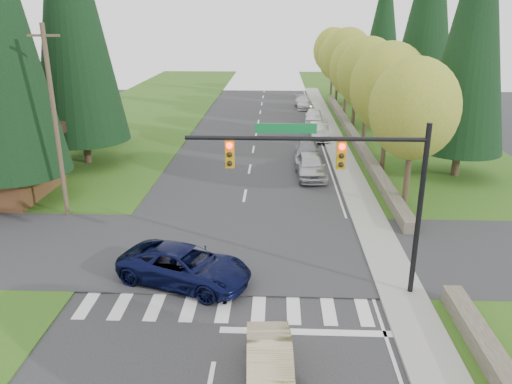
# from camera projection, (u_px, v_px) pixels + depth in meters

# --- Properties ---
(ground) EXTENTS (120.00, 120.00, 0.00)m
(ground) POSITION_uv_depth(u_px,v_px,m) (213.00, 364.00, 15.65)
(ground) COLOR #28282B
(ground) RESTS_ON ground
(grass_east) EXTENTS (14.00, 110.00, 0.06)m
(grass_east) POSITION_uv_depth(u_px,v_px,m) (439.00, 175.00, 33.95)
(grass_east) COLOR #315717
(grass_east) RESTS_ON ground
(grass_west) EXTENTS (14.00, 110.00, 0.06)m
(grass_west) POSITION_uv_depth(u_px,v_px,m) (64.00, 171.00, 34.98)
(grass_west) COLOR #315717
(grass_west) RESTS_ON ground
(cross_street) EXTENTS (120.00, 8.00, 0.10)m
(cross_street) POSITION_uv_depth(u_px,v_px,m) (235.00, 251.00, 23.18)
(cross_street) COLOR #28282B
(cross_street) RESTS_ON ground
(sidewalk_east) EXTENTS (1.80, 80.00, 0.13)m
(sidewalk_east) POSITION_uv_depth(u_px,v_px,m) (346.00, 165.00, 36.06)
(sidewalk_east) COLOR gray
(sidewalk_east) RESTS_ON ground
(curb_east) EXTENTS (0.20, 80.00, 0.13)m
(curb_east) POSITION_uv_depth(u_px,v_px,m) (334.00, 165.00, 36.09)
(curb_east) COLOR gray
(curb_east) RESTS_ON ground
(stone_wall_north) EXTENTS (0.70, 40.00, 0.70)m
(stone_wall_north) POSITION_uv_depth(u_px,v_px,m) (354.00, 136.00, 43.43)
(stone_wall_north) COLOR #4C4438
(stone_wall_north) RESTS_ON ground
(traffic_signal) EXTENTS (8.70, 0.37, 6.80)m
(traffic_signal) POSITION_uv_depth(u_px,v_px,m) (345.00, 172.00, 18.04)
(traffic_signal) COLOR black
(traffic_signal) RESTS_ON ground
(utility_pole) EXTENTS (1.60, 0.24, 10.00)m
(utility_pole) POSITION_uv_depth(u_px,v_px,m) (55.00, 122.00, 25.60)
(utility_pole) COLOR #473828
(utility_pole) RESTS_ON ground
(decid_tree_0) EXTENTS (4.80, 4.80, 8.37)m
(decid_tree_0) POSITION_uv_depth(u_px,v_px,m) (414.00, 109.00, 26.58)
(decid_tree_0) COLOR #38281C
(decid_tree_0) RESTS_ON ground
(decid_tree_1) EXTENTS (5.20, 5.20, 8.80)m
(decid_tree_1) POSITION_uv_depth(u_px,v_px,m) (389.00, 87.00, 33.10)
(decid_tree_1) COLOR #38281C
(decid_tree_1) RESTS_ON ground
(decid_tree_2) EXTENTS (5.00, 5.00, 8.82)m
(decid_tree_2) POSITION_uv_depth(u_px,v_px,m) (368.00, 74.00, 39.65)
(decid_tree_2) COLOR #38281C
(decid_tree_2) RESTS_ON ground
(decid_tree_3) EXTENTS (5.00, 5.00, 8.55)m
(decid_tree_3) POSITION_uv_depth(u_px,v_px,m) (356.00, 68.00, 46.32)
(decid_tree_3) COLOR #38281C
(decid_tree_3) RESTS_ON ground
(decid_tree_4) EXTENTS (5.40, 5.40, 9.18)m
(decid_tree_4) POSITION_uv_depth(u_px,v_px,m) (348.00, 58.00, 52.77)
(decid_tree_4) COLOR #38281C
(decid_tree_4) RESTS_ON ground
(decid_tree_5) EXTENTS (4.80, 4.80, 8.30)m
(decid_tree_5) POSITION_uv_depth(u_px,v_px,m) (338.00, 57.00, 59.55)
(decid_tree_5) COLOR #38281C
(decid_tree_5) RESTS_ON ground
(decid_tree_6) EXTENTS (5.20, 5.20, 8.86)m
(decid_tree_6) POSITION_uv_depth(u_px,v_px,m) (333.00, 51.00, 66.02)
(decid_tree_6) COLOR #38281C
(decid_tree_6) RESTS_ON ground
(conifer_w_c) EXTENTS (6.46, 6.46, 20.80)m
(conifer_w_c) POSITION_uv_depth(u_px,v_px,m) (69.00, 0.00, 33.04)
(conifer_w_c) COLOR #38281C
(conifer_w_c) RESTS_ON ground
(conifer_w_e) EXTENTS (5.78, 5.78, 18.80)m
(conifer_w_e) POSITION_uv_depth(u_px,v_px,m) (76.00, 15.00, 39.11)
(conifer_w_e) COLOR #38281C
(conifer_w_e) RESTS_ON ground
(conifer_e_a) EXTENTS (5.44, 5.44, 17.80)m
(conifer_e_a) POSITION_uv_depth(u_px,v_px,m) (475.00, 24.00, 30.63)
(conifer_e_a) COLOR #38281C
(conifer_e_a) RESTS_ON ground
(conifer_e_b) EXTENTS (6.12, 6.12, 19.80)m
(conifer_e_b) POSITION_uv_depth(u_px,v_px,m) (429.00, 9.00, 43.43)
(conifer_e_b) COLOR #38281C
(conifer_e_b) RESTS_ON ground
(conifer_e_c) EXTENTS (5.10, 5.10, 16.80)m
(conifer_e_c) POSITION_uv_depth(u_px,v_px,m) (384.00, 24.00, 57.15)
(conifer_e_c) COLOR #38281C
(conifer_e_c) RESTS_ON ground
(sedan_champagne) EXTENTS (1.57, 3.96, 1.28)m
(sedan_champagne) POSITION_uv_depth(u_px,v_px,m) (270.00, 367.00, 14.57)
(sedan_champagne) COLOR #C9B286
(sedan_champagne) RESTS_ON ground
(suv_navy) EXTENTS (5.98, 4.23, 1.51)m
(suv_navy) POSITION_uv_depth(u_px,v_px,m) (185.00, 266.00, 20.17)
(suv_navy) COLOR black
(suv_navy) RESTS_ON ground
(parked_car_a) EXTENTS (2.13, 4.81, 1.61)m
(parked_car_a) POSITION_uv_depth(u_px,v_px,m) (311.00, 166.00, 33.42)
(parked_car_a) COLOR #AFAFB4
(parked_car_a) RESTS_ON ground
(parked_car_b) EXTENTS (2.05, 4.49, 1.27)m
(parked_car_b) POSITION_uv_depth(u_px,v_px,m) (307.00, 151.00, 37.67)
(parked_car_b) COLOR gray
(parked_car_b) RESTS_ON ground
(parked_car_c) EXTENTS (1.59, 4.45, 1.46)m
(parked_car_c) POSITION_uv_depth(u_px,v_px,m) (319.00, 131.00, 43.58)
(parked_car_c) COLOR #AEAFB3
(parked_car_c) RESTS_ON ground
(parked_car_d) EXTENTS (2.04, 4.35, 1.44)m
(parked_car_d) POSITION_uv_depth(u_px,v_px,m) (314.00, 116.00, 50.19)
(parked_car_d) COLOR white
(parked_car_d) RESTS_ON ground
(parked_car_e) EXTENTS (2.16, 4.67, 1.32)m
(parked_car_e) POSITION_uv_depth(u_px,v_px,m) (304.00, 103.00, 58.18)
(parked_car_e) COLOR silver
(parked_car_e) RESTS_ON ground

